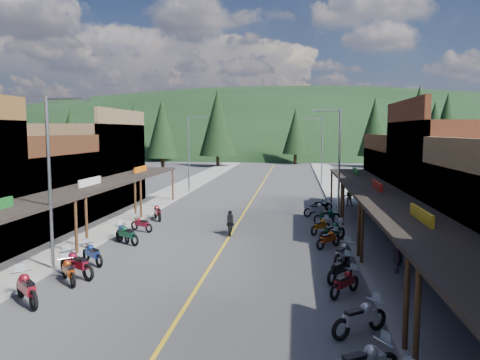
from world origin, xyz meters
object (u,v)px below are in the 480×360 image
(pine_3, at_px, (296,131))
(pedestrian_east_b, at_px, (349,197))
(streetlight_3, at_px, (321,148))
(bike_west_3, at_px, (27,287))
(streetlight_2, at_px, (337,159))
(shop_west_2, at_px, (15,193))
(pine_0, at_px, (71,131))
(bike_west_7, at_px, (127,234))
(bike_east_12, at_px, (321,205))
(bike_west_4, at_px, (69,270))
(bike_west_10, at_px, (157,212))
(bike_east_5, at_px, (341,267))
(pine_4, at_px, (375,127))
(bike_east_11, at_px, (316,209))
(bike_east_6, at_px, (343,252))
(bike_east_8, at_px, (332,231))
(shop_east_3, at_px, (423,182))
(bike_east_10, at_px, (327,215))
(pedestrian_east_a, at_px, (397,253))
(pine_9, at_px, (434,132))
(shop_west_3, at_px, (82,166))
(bike_east_3, at_px, (360,316))
(shop_east_2, at_px, (469,183))
(pine_5, at_px, (447,123))
(bike_west_6, at_px, (92,253))
(bike_east_7, at_px, (329,238))
(pine_7, at_px, (134,127))
(bike_west_9, at_px, (141,223))
(streetlight_0, at_px, (52,175))
(bike_west_8, at_px, (123,232))
(streetlight_1, at_px, (190,150))
(pine_2, at_px, (218,122))
(pine_8, at_px, (116,134))
(pine_11, at_px, (419,125))
(pine_1, at_px, (161,127))
(rider_on_bike, at_px, (230,225))
(bike_west_5, at_px, (76,263))

(pine_3, xyz_separation_m, pedestrian_east_b, (4.48, -52.16, -5.51))
(streetlight_3, xyz_separation_m, bike_west_3, (-12.89, -40.03, -3.79))
(streetlight_2, bearing_deg, shop_west_2, -163.08)
(streetlight_2, height_order, pine_0, pine_0)
(bike_west_7, bearing_deg, bike_east_12, -8.43)
(bike_west_4, relative_size, bike_west_10, 0.93)
(streetlight_2, relative_size, pine_3, 0.73)
(bike_west_10, relative_size, bike_east_5, 1.03)
(pine_4, bearing_deg, bike_east_11, -103.78)
(bike_east_6, xyz_separation_m, bike_east_8, (-0.12, 4.77, 0.05))
(shop_east_3, distance_m, bike_east_10, 8.94)
(pine_3, height_order, pedestrian_east_a, pine_3)
(pine_9, bearing_deg, shop_west_3, -138.27)
(shop_east_3, distance_m, bike_east_3, 23.97)
(pine_0, bearing_deg, pedestrian_east_b, -44.81)
(pedestrian_east_a, bearing_deg, shop_east_2, 143.14)
(pine_4, bearing_deg, pine_5, 36.87)
(bike_east_10, height_order, pedestrian_east_b, pedestrian_east_b)
(pine_9, distance_m, bike_west_6, 58.23)
(bike_west_7, height_order, bike_east_7, bike_west_7)
(pine_3, bearing_deg, pine_4, -23.20)
(bike_east_6, bearing_deg, pine_7, 140.82)
(pine_5, bearing_deg, bike_west_9, -119.91)
(pine_0, relative_size, pedestrian_east_a, 6.28)
(streetlight_0, bearing_deg, bike_east_7, 24.67)
(bike_west_6, height_order, bike_west_8, bike_west_8)
(bike_east_6, distance_m, bike_east_12, 14.76)
(streetlight_3, distance_m, bike_west_7, 33.24)
(streetlight_1, relative_size, pine_2, 0.57)
(pine_8, bearing_deg, pine_11, -2.73)
(pedestrian_east_b, bearing_deg, bike_west_3, 63.45)
(streetlight_1, relative_size, pine_0, 0.73)
(bike_west_8, bearing_deg, bike_east_11, 0.87)
(bike_east_7, height_order, pedestrian_east_a, pedestrian_east_a)
(pine_2, relative_size, bike_east_3, 6.43)
(bike_east_11, bearing_deg, bike_east_6, -25.44)
(pine_1, distance_m, bike_west_9, 69.95)
(bike_west_8, bearing_deg, streetlight_3, 28.37)
(pine_3, height_order, pine_7, pine_7)
(shop_west_2, height_order, pine_2, pine_2)
(pine_3, relative_size, bike_west_8, 5.43)
(pine_4, bearing_deg, rider_on_bike, -107.44)
(bike_west_4, bearing_deg, bike_east_7, -6.73)
(pine_2, height_order, bike_west_8, pine_2)
(bike_east_3, bearing_deg, streetlight_0, -148.53)
(pine_1, bearing_deg, bike_west_7, -75.36)
(pine_4, bearing_deg, bike_west_6, -110.17)
(bike_west_5, relative_size, bike_east_5, 1.12)
(bike_west_3, bearing_deg, bike_west_6, 41.75)
(streetlight_1, bearing_deg, pine_11, 30.70)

